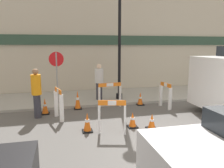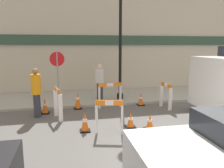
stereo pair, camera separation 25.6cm
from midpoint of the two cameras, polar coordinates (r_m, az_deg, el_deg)
ground_plane at (r=5.69m, az=22.36°, el=-16.88°), size 60.00×60.00×0.00m
sidewalk_slab at (r=10.92m, az=4.48°, el=-3.04°), size 18.00×3.11×0.11m
storefront_facade at (r=12.22m, az=2.50°, el=11.12°), size 18.00×0.22×5.50m
streetlamp_post at (r=9.86m, az=3.01°, el=18.22°), size 0.44×0.44×6.01m
stop_sign at (r=9.35m, az=-13.30°, el=3.86°), size 0.60×0.06×2.16m
barricade_0 at (r=9.07m, az=14.65°, el=-2.85°), size 0.22×0.73×1.03m
barricade_1 at (r=8.91m, az=0.29°, el=-2.60°), size 0.97×0.24×1.02m
barricade_2 at (r=7.73m, az=-13.06°, el=-4.80°), size 0.33×0.73×1.08m
barricade_3 at (r=6.27m, az=0.47°, el=-8.35°), size 0.80×0.33×0.99m
traffic_cone_0 at (r=8.51m, az=-16.27°, el=-5.55°), size 0.30×0.30×0.59m
traffic_cone_1 at (r=8.84m, az=-8.11°, el=-4.14°), size 0.30×0.30×0.75m
traffic_cone_2 at (r=6.55m, az=-5.97°, el=-9.92°), size 0.30×0.30×0.58m
traffic_cone_3 at (r=9.39m, az=8.28°, el=-3.92°), size 0.30×0.30×0.56m
traffic_cone_4 at (r=6.79m, az=10.92°, el=-9.79°), size 0.30×0.30×0.48m
traffic_cone_5 at (r=6.86m, az=5.95°, el=-9.43°), size 0.30×0.30×0.48m
person_worker at (r=8.03m, az=-18.31°, el=-1.81°), size 0.34×0.34×1.74m
person_pedestrian at (r=9.80m, az=-2.45°, el=0.87°), size 0.52×0.52×1.61m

